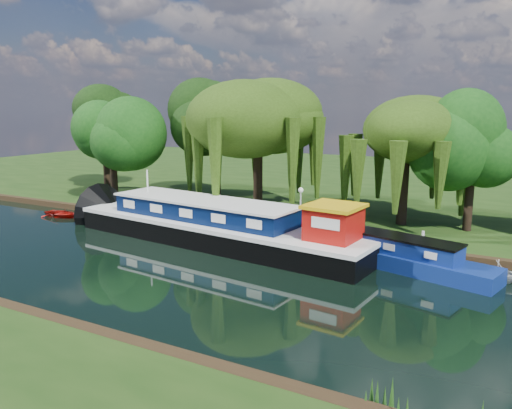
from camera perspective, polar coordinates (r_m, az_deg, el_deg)
The scene contains 15 objects.
ground at distance 25.89m, azimuth -5.38°, elevation -7.84°, with size 120.00×120.00×0.00m, color black.
far_bank at distance 56.59m, azimuth 14.13°, elevation 2.48°, with size 120.00×52.00×0.45m, color #16330D.
dutch_barge at distance 31.17m, azimuth -4.15°, elevation -2.49°, with size 20.90×6.79×4.33m.
narrowboat at distance 28.11m, azimuth 13.68°, elevation -5.17°, with size 12.83×5.22×1.85m.
red_dinghy at distance 41.60m, azimuth -21.34°, elevation -1.29°, with size 2.18×3.06×0.63m, color #970F0B.
white_cruiser at distance 27.49m, azimuth 26.01°, elevation -7.82°, with size 1.86×2.16×1.14m, color silver.
willow_left at distance 37.46m, azimuth 0.23°, elevation 9.54°, with size 7.94×7.94×9.51m.
willow_right at distance 35.00m, azimuth 16.74°, elevation 7.02°, with size 6.44×6.44×7.84m.
tree_far_left at distance 43.29m, azimuth -16.18°, elevation 7.83°, with size 5.25×5.25×8.45m.
tree_far_back at distance 51.66m, azimuth -16.99°, elevation 8.85°, with size 5.40×5.40×9.08m.
tree_far_mid at distance 43.66m, azimuth -4.60°, elevation 9.21°, with size 5.78×5.78×9.46m.
tree_far_right at distance 34.59m, azimuth 23.58°, elevation 5.91°, with size 4.75×4.75×7.77m.
lamppost at distance 34.04m, azimuth 5.12°, elevation 0.97°, with size 0.36×0.36×2.56m.
mooring_posts at distance 32.87m, azimuth 2.02°, elevation -1.97°, with size 19.16×0.16×1.00m.
reeds_near at distance 16.43m, azimuth 0.11°, elevation -17.38°, with size 33.70×1.50×1.10m.
Camera 1 is at (13.73, -20.29, 8.39)m, focal length 35.00 mm.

